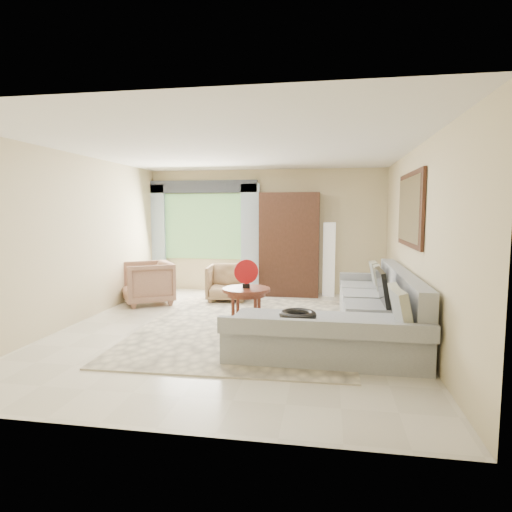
% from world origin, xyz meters
% --- Properties ---
extents(ground, '(6.00, 6.00, 0.00)m').
position_xyz_m(ground, '(0.00, 0.00, 0.00)').
color(ground, silver).
rests_on(ground, ground).
extents(area_rug, '(3.10, 4.08, 0.02)m').
position_xyz_m(area_rug, '(0.13, 0.14, 0.01)').
color(area_rug, beige).
rests_on(area_rug, ground).
extents(sectional_sofa, '(2.30, 3.46, 0.90)m').
position_xyz_m(sectional_sofa, '(1.78, -0.18, 0.28)').
color(sectional_sofa, '#A1A5AA').
rests_on(sectional_sofa, ground).
extents(tv_screen, '(0.14, 0.74, 0.48)m').
position_xyz_m(tv_screen, '(2.05, -0.23, 0.72)').
color(tv_screen, black).
rests_on(tv_screen, sectional_sofa).
extents(garden_hose, '(0.43, 0.43, 0.09)m').
position_xyz_m(garden_hose, '(1.00, -1.20, 0.55)').
color(garden_hose, black).
rests_on(garden_hose, sectional_sofa).
extents(coffee_table, '(0.66, 0.66, 0.66)m').
position_xyz_m(coffee_table, '(0.22, -0.26, 0.35)').
color(coffee_table, '#451C12').
rests_on(coffee_table, ground).
extents(red_disc, '(0.32, 0.15, 0.34)m').
position_xyz_m(red_disc, '(0.22, -0.26, 0.89)').
color(red_disc, '#B31115').
rests_on(red_disc, coffee_table).
extents(armchair_left, '(1.20, 1.19, 0.80)m').
position_xyz_m(armchair_left, '(-1.98, 1.41, 0.40)').
color(armchair_left, '#956751').
rests_on(armchair_left, ground).
extents(armchair_right, '(0.82, 0.84, 0.70)m').
position_xyz_m(armchair_right, '(-0.57, 1.93, 0.35)').
color(armchair_right, '#9E7A56').
rests_on(armchair_right, ground).
extents(potted_plant, '(0.63, 0.59, 0.57)m').
position_xyz_m(potted_plant, '(-2.11, 2.37, 0.29)').
color(potted_plant, '#999999').
rests_on(potted_plant, ground).
extents(armoire, '(1.20, 0.55, 2.10)m').
position_xyz_m(armoire, '(0.55, 2.72, 1.05)').
color(armoire, black).
rests_on(armoire, ground).
extents(floor_lamp, '(0.24, 0.24, 1.50)m').
position_xyz_m(floor_lamp, '(1.35, 2.78, 0.75)').
color(floor_lamp, silver).
rests_on(floor_lamp, ground).
extents(window, '(1.80, 0.04, 1.40)m').
position_xyz_m(window, '(-1.35, 2.97, 1.40)').
color(window, '#669E59').
rests_on(window, wall_back).
extents(curtain_left, '(0.40, 0.08, 2.30)m').
position_xyz_m(curtain_left, '(-2.40, 2.88, 1.15)').
color(curtain_left, '#9EB7CC').
rests_on(curtain_left, ground).
extents(curtain_right, '(0.40, 0.08, 2.30)m').
position_xyz_m(curtain_right, '(-0.30, 2.88, 1.15)').
color(curtain_right, '#9EB7CC').
rests_on(curtain_right, ground).
extents(valance, '(2.40, 0.12, 0.26)m').
position_xyz_m(valance, '(-1.35, 2.90, 2.25)').
color(valance, '#1E232D').
rests_on(valance, wall_back).
extents(wall_mirror, '(0.05, 1.70, 1.05)m').
position_xyz_m(wall_mirror, '(2.46, 0.35, 1.75)').
color(wall_mirror, black).
rests_on(wall_mirror, wall_right).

